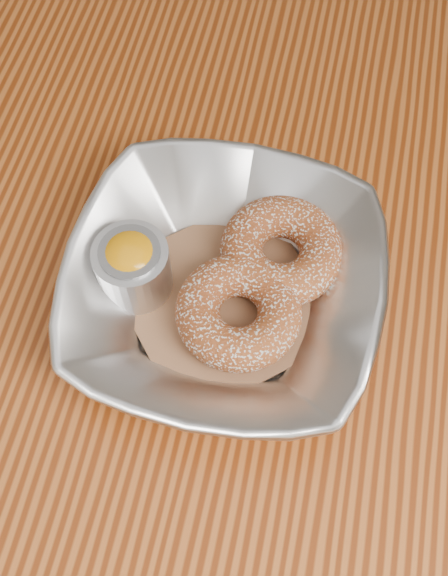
% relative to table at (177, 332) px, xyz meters
% --- Properties ---
extents(ground_plane, '(4.00, 4.00, 0.00)m').
position_rel_table_xyz_m(ground_plane, '(0.00, 0.00, -0.65)').
color(ground_plane, '#565659').
rests_on(ground_plane, ground).
extents(table, '(1.20, 0.80, 0.75)m').
position_rel_table_xyz_m(table, '(0.00, 0.00, 0.00)').
color(table, '#8F4116').
rests_on(table, ground_plane).
extents(serving_bowl, '(0.24, 0.24, 0.06)m').
position_rel_table_xyz_m(serving_bowl, '(0.05, -0.01, 0.13)').
color(serving_bowl, silver).
rests_on(serving_bowl, table).
extents(parchment, '(0.20, 0.20, 0.00)m').
position_rel_table_xyz_m(parchment, '(0.05, -0.01, 0.11)').
color(parchment, brown).
rests_on(parchment, table).
extents(donut_back, '(0.11, 0.11, 0.03)m').
position_rel_table_xyz_m(donut_back, '(0.08, 0.03, 0.13)').
color(donut_back, '#92431C').
rests_on(donut_back, parchment).
extents(donut_front, '(0.11, 0.11, 0.03)m').
position_rel_table_xyz_m(donut_front, '(0.06, -0.02, 0.13)').
color(donut_front, '#92431C').
rests_on(donut_front, parchment).
extents(ramekin, '(0.06, 0.06, 0.06)m').
position_rel_table_xyz_m(ramekin, '(-0.02, -0.01, 0.14)').
color(ramekin, silver).
rests_on(ramekin, table).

